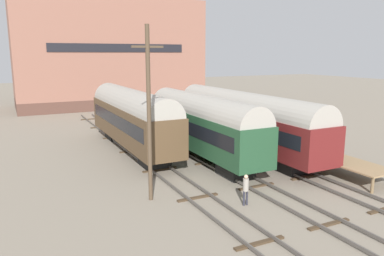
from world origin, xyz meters
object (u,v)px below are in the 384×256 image
(utility_pole, at_px, (149,113))
(train_car_green, at_px, (202,123))
(train_car_brown, at_px, (132,116))
(person_worker, at_px, (246,187))
(train_car_maroon, at_px, (244,118))
(bench, at_px, (295,138))

(utility_pole, bearing_deg, train_car_green, 43.41)
(train_car_green, bearing_deg, train_car_brown, 129.86)
(person_worker, bearing_deg, train_car_green, 76.50)
(train_car_maroon, distance_m, utility_pole, 12.97)
(train_car_maroon, height_order, train_car_brown, train_car_brown)
(utility_pole, bearing_deg, person_worker, -35.23)
(utility_pole, bearing_deg, train_car_brown, 77.46)
(train_car_maroon, relative_size, train_car_green, 1.24)
(train_car_brown, bearing_deg, person_worker, -82.50)
(train_car_maroon, distance_m, train_car_green, 4.20)
(train_car_brown, bearing_deg, utility_pole, -102.54)
(bench, bearing_deg, person_worker, -144.82)
(bench, distance_m, person_worker, 11.45)
(train_car_green, relative_size, bench, 10.80)
(train_car_brown, distance_m, train_car_green, 6.53)
(train_car_brown, xyz_separation_m, utility_pole, (-2.53, -11.36, 2.05))
(train_car_green, relative_size, utility_pole, 1.53)
(train_car_brown, relative_size, train_car_green, 1.07)
(train_car_maroon, height_order, person_worker, train_car_maroon)
(bench, relative_size, person_worker, 0.78)
(bench, bearing_deg, train_car_green, 157.77)
(train_car_maroon, bearing_deg, train_car_green, -175.24)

